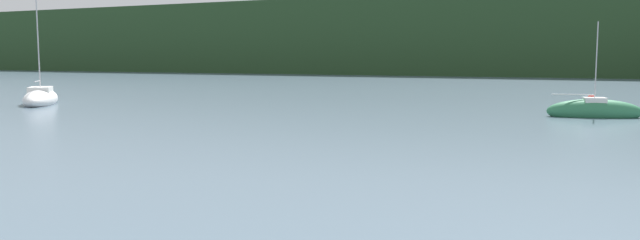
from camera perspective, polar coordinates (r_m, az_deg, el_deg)
name	(u,v)px	position (r m, az deg, el deg)	size (l,w,h in m)	color
sailboat_mid_2	(41,99)	(48.20, -24.61, 1.82)	(6.14, 6.66, 8.89)	white
sailboat_far_4	(594,111)	(37.58, 24.20, 0.76)	(5.27, 2.58, 5.72)	#2D754C
mooring_buoy_near	(591,98)	(55.16, 23.98, 1.90)	(0.56, 0.56, 0.56)	red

